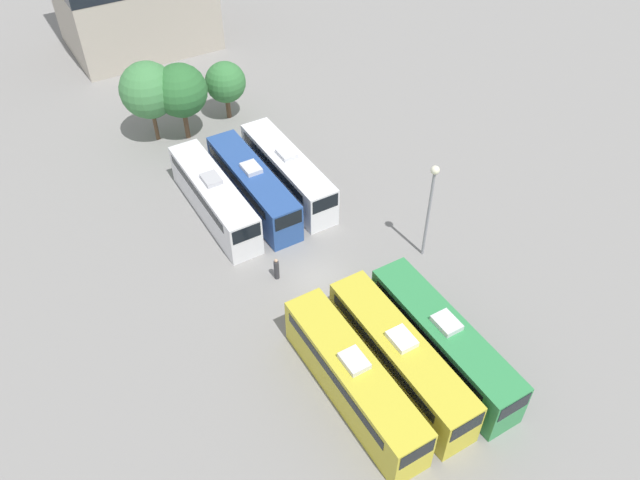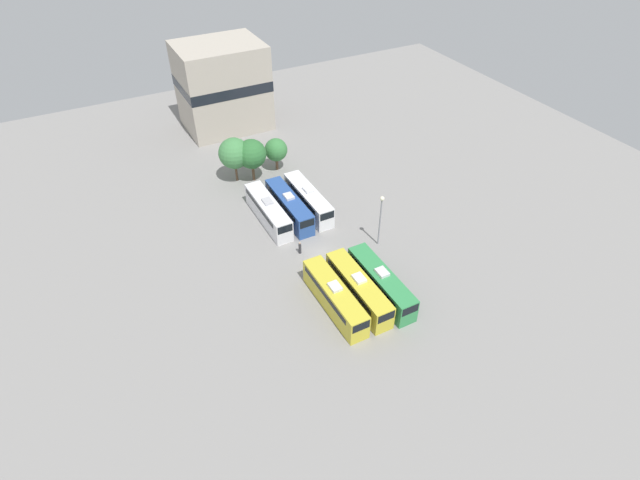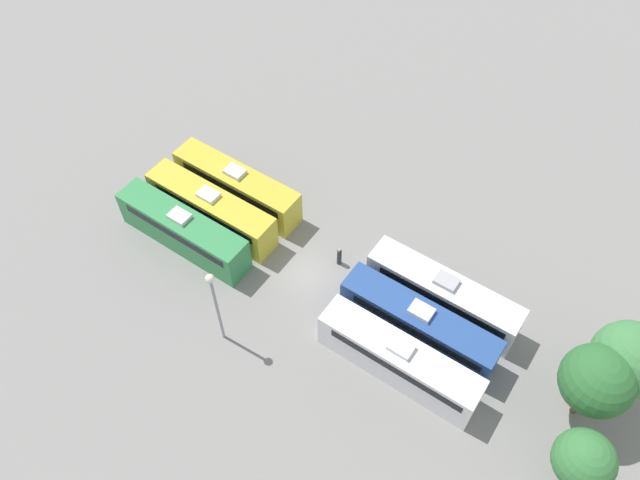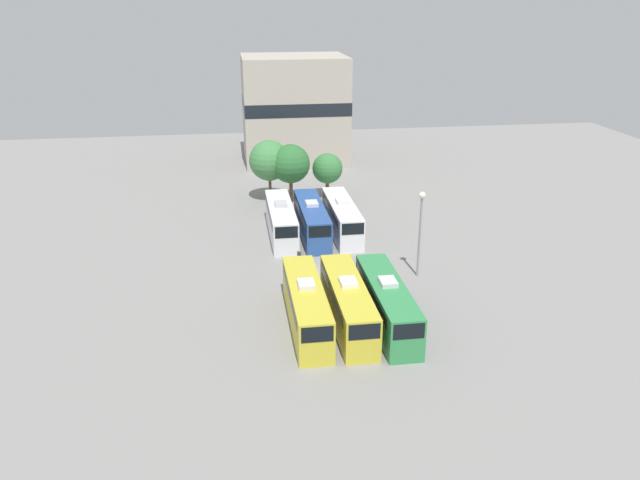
% 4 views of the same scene
% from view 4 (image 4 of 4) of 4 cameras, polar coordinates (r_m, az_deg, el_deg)
% --- Properties ---
extents(ground_plane, '(122.91, 122.91, 0.00)m').
position_cam_4_polar(ground_plane, '(55.34, 0.61, -2.97)').
color(ground_plane, gray).
extents(bus_0, '(2.45, 11.49, 3.55)m').
position_cam_4_polar(bus_0, '(46.06, -1.27, -5.86)').
color(bus_0, gold).
rests_on(bus_0, ground_plane).
extents(bus_1, '(2.45, 11.49, 3.55)m').
position_cam_4_polar(bus_1, '(46.39, 2.55, -5.67)').
color(bus_1, gold).
rests_on(bus_1, ground_plane).
extents(bus_2, '(2.45, 11.49, 3.55)m').
position_cam_4_polar(bus_2, '(46.66, 6.14, -5.61)').
color(bus_2, '#338C4C').
rests_on(bus_2, ground_plane).
extents(bus_3, '(2.45, 11.49, 3.55)m').
position_cam_4_polar(bus_3, '(63.26, -3.58, 1.91)').
color(bus_3, silver).
rests_on(bus_3, ground_plane).
extents(bus_4, '(2.45, 11.49, 3.55)m').
position_cam_4_polar(bus_4, '(63.32, -0.76, 1.97)').
color(bus_4, '#284C93').
rests_on(bus_4, ground_plane).
extents(bus_5, '(2.45, 11.49, 3.55)m').
position_cam_4_polar(bus_5, '(64.03, 2.01, 2.18)').
color(bus_5, white).
rests_on(bus_5, ground_plane).
extents(worker_person, '(0.36, 0.36, 1.77)m').
position_cam_4_polar(worker_person, '(55.96, -1.91, -1.77)').
color(worker_person, '#333338').
rests_on(worker_person, ground_plane).
extents(light_pole, '(0.60, 0.60, 7.66)m').
position_cam_4_polar(light_pole, '(53.46, 9.19, 1.86)').
color(light_pole, gray).
rests_on(light_pole, ground_plane).
extents(tree_0, '(4.77, 4.77, 7.21)m').
position_cam_4_polar(tree_0, '(73.91, -4.66, 7.25)').
color(tree_0, brown).
rests_on(tree_0, ground_plane).
extents(tree_1, '(4.54, 4.54, 6.90)m').
position_cam_4_polar(tree_1, '(73.07, -2.71, 6.97)').
color(tree_1, brown).
rests_on(tree_1, ground_plane).
extents(tree_2, '(3.64, 3.64, 5.41)m').
position_cam_4_polar(tree_2, '(75.05, 0.68, 6.55)').
color(tree_2, brown).
rests_on(tree_2, ground_plane).
extents(depot_building, '(14.71, 11.73, 15.00)m').
position_cam_4_polar(depot_building, '(92.16, -2.35, 11.90)').
color(depot_building, '#B2A899').
rests_on(depot_building, ground_plane).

